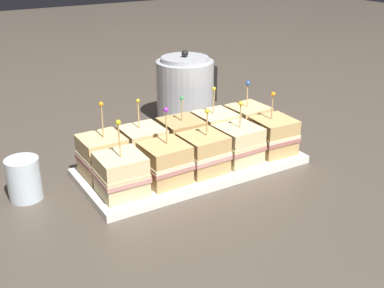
{
  "coord_description": "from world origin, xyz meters",
  "views": [
    {
      "loc": [
        -0.54,
        -0.89,
        0.52
      ],
      "look_at": [
        0.0,
        0.0,
        0.07
      ],
      "focal_mm": 45.0,
      "sensor_mm": 36.0,
      "label": 1
    }
  ],
  "objects": [
    {
      "name": "ground_plane",
      "position": [
        0.0,
        0.0,
        0.0
      ],
      "size": [
        6.0,
        6.0,
        0.0
      ],
      "primitive_type": "plane",
      "color": "#4C4238"
    },
    {
      "name": "serving_platter",
      "position": [
        0.0,
        0.0,
        0.01
      ],
      "size": [
        0.53,
        0.24,
        0.02
      ],
      "color": "white",
      "rests_on": "ground_plane"
    },
    {
      "name": "sandwich_front_far_left",
      "position": [
        -0.2,
        -0.05,
        0.06
      ],
      "size": [
        0.1,
        0.1,
        0.17
      ],
      "color": "beige",
      "rests_on": "serving_platter"
    },
    {
      "name": "sandwich_front_left",
      "position": [
        -0.1,
        -0.05,
        0.06
      ],
      "size": [
        0.1,
        0.1,
        0.17
      ],
      "color": "tan",
      "rests_on": "serving_platter"
    },
    {
      "name": "sandwich_front_center",
      "position": [
        0.0,
        -0.05,
        0.06
      ],
      "size": [
        0.1,
        0.1,
        0.15
      ],
      "color": "tan",
      "rests_on": "serving_platter"
    },
    {
      "name": "sandwich_front_right",
      "position": [
        0.1,
        -0.05,
        0.06
      ],
      "size": [
        0.1,
        0.1,
        0.15
      ],
      "color": "beige",
      "rests_on": "serving_platter"
    },
    {
      "name": "sandwich_front_far_right",
      "position": [
        0.2,
        -0.05,
        0.06
      ],
      "size": [
        0.1,
        0.1,
        0.16
      ],
      "color": "tan",
      "rests_on": "serving_platter"
    },
    {
      "name": "sandwich_back_far_left",
      "position": [
        -0.2,
        0.05,
        0.06
      ],
      "size": [
        0.1,
        0.1,
        0.17
      ],
      "color": "#DBB77A",
      "rests_on": "serving_platter"
    },
    {
      "name": "sandwich_back_left",
      "position": [
        -0.1,
        0.05,
        0.06
      ],
      "size": [
        0.1,
        0.1,
        0.16
      ],
      "color": "beige",
      "rests_on": "serving_platter"
    },
    {
      "name": "sandwich_back_center",
      "position": [
        0.0,
        0.05,
        0.06
      ],
      "size": [
        0.1,
        0.1,
        0.15
      ],
      "color": "tan",
      "rests_on": "serving_platter"
    },
    {
      "name": "sandwich_back_right",
      "position": [
        0.1,
        0.05,
        0.06
      ],
      "size": [
        0.1,
        0.1,
        0.16
      ],
      "color": "beige",
      "rests_on": "serving_platter"
    },
    {
      "name": "sandwich_back_far_right",
      "position": [
        0.2,
        0.05,
        0.06
      ],
      "size": [
        0.1,
        0.1,
        0.16
      ],
      "color": "#DBB77A",
      "rests_on": "serving_platter"
    },
    {
      "name": "kettle_steel",
      "position": [
        0.16,
        0.3,
        0.1
      ],
      "size": [
        0.19,
        0.17,
        0.21
      ],
      "color": "#B7BABF",
      "rests_on": "ground_plane"
    },
    {
      "name": "drinking_glass",
      "position": [
        -0.37,
        0.06,
        0.05
      ],
      "size": [
        0.07,
        0.07,
        0.09
      ],
      "color": "silver",
      "rests_on": "ground_plane"
    }
  ]
}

